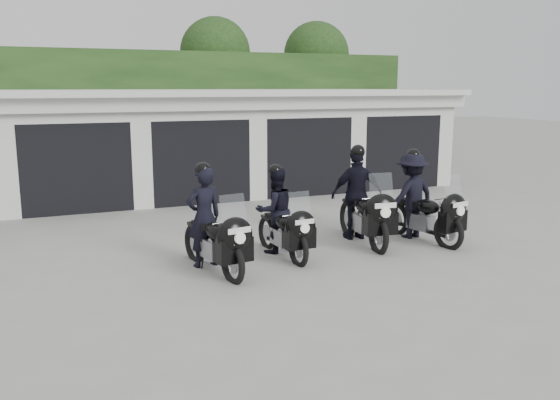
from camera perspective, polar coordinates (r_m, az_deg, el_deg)
name	(u,v)px	position (r m, az deg, el deg)	size (l,w,h in m)	color
ground	(285,259)	(10.74, 0.50, -5.65)	(80.00, 80.00, 0.00)	gray
garage_block	(178,142)	(18.05, -9.75, 5.53)	(16.40, 6.80, 2.96)	silver
background_vegetation	(157,94)	(22.81, -11.80, 9.92)	(20.00, 3.90, 5.80)	#193413
police_bike_a	(212,228)	(9.94, -6.57, -2.66)	(0.87, 2.13, 1.87)	black
police_bike_b	(279,216)	(10.84, -0.06, -1.56)	(0.80, 1.97, 1.71)	black
police_bike_c	(360,200)	(11.88, 7.75, 0.01)	(1.15, 2.27, 1.98)	black
police_bike_d	(417,200)	(12.25, 13.08, -0.01)	(1.21, 2.15, 1.88)	black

